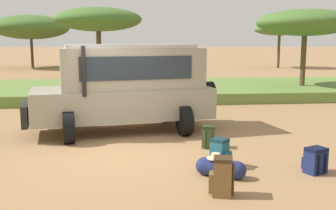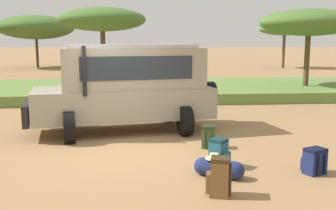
% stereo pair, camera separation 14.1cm
% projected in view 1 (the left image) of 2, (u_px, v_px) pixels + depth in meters
% --- Properties ---
extents(ground_plane, '(320.00, 320.00, 0.00)m').
position_uv_depth(ground_plane, '(122.00, 154.00, 8.92)').
color(ground_plane, '#9E754C').
extents(grass_bank, '(120.00, 7.00, 0.44)m').
position_uv_depth(grass_bank, '(125.00, 90.00, 18.71)').
color(grass_bank, olive).
rests_on(grass_bank, ground_plane).
extents(safari_vehicle, '(5.47, 3.27, 2.44)m').
position_uv_depth(safari_vehicle, '(126.00, 86.00, 10.99)').
color(safari_vehicle, gray).
rests_on(safari_vehicle, ground_plane).
extents(backpack_beside_front_wheel, '(0.45, 0.38, 0.65)m').
position_uv_depth(backpack_beside_front_wheel, '(222.00, 177.00, 6.45)').
color(backpack_beside_front_wheel, brown).
rests_on(backpack_beside_front_wheel, ground_plane).
extents(backpack_cluster_center, '(0.47, 0.47, 0.51)m').
position_uv_depth(backpack_cluster_center, '(315.00, 161.00, 7.58)').
color(backpack_cluster_center, navy).
rests_on(backpack_cluster_center, ground_plane).
extents(backpack_near_rear_wheel, '(0.37, 0.44, 0.54)m').
position_uv_depth(backpack_near_rear_wheel, '(209.00, 137.00, 9.40)').
color(backpack_near_rear_wheel, '#42562D').
rests_on(backpack_near_rear_wheel, ground_plane).
extents(backpack_outermost, '(0.45, 0.45, 0.59)m').
position_uv_depth(backpack_outermost, '(220.00, 153.00, 7.93)').
color(backpack_outermost, '#235B6B').
rests_on(backpack_outermost, ground_plane).
extents(duffel_bag_low_black_case, '(0.89, 0.66, 0.44)m').
position_uv_depth(duffel_bag_low_black_case, '(220.00, 168.00, 7.38)').
color(duffel_bag_low_black_case, navy).
rests_on(duffel_bag_low_black_case, ground_plane).
extents(acacia_tree_centre_back, '(7.17, 7.67, 4.93)m').
position_uv_depth(acacia_tree_centre_back, '(31.00, 27.00, 36.79)').
color(acacia_tree_centre_back, brown).
rests_on(acacia_tree_centre_back, ground_plane).
extents(acacia_tree_right_mid, '(5.86, 5.33, 4.76)m').
position_uv_depth(acacia_tree_right_mid, '(98.00, 20.00, 26.29)').
color(acacia_tree_right_mid, brown).
rests_on(acacia_tree_right_mid, ground_plane).
extents(acacia_tree_far_right, '(4.51, 4.20, 3.98)m').
position_uv_depth(acacia_tree_far_right, '(305.00, 23.00, 18.15)').
color(acacia_tree_far_right, brown).
rests_on(acacia_tree_far_right, ground_plane).
extents(acacia_tree_distant_right, '(4.69, 4.63, 4.12)m').
position_uv_depth(acacia_tree_distant_right, '(280.00, 30.00, 36.71)').
color(acacia_tree_distant_right, brown).
rests_on(acacia_tree_distant_right, ground_plane).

